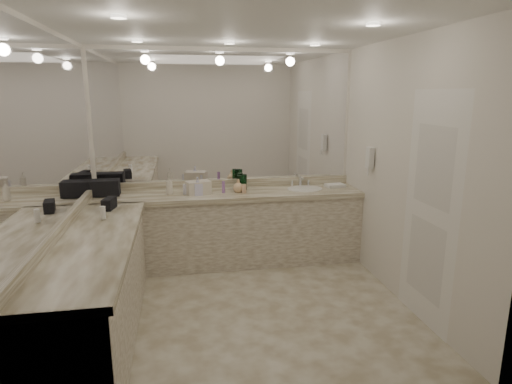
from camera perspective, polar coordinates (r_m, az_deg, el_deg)
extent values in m
plane|color=beige|center=(4.36, -1.57, -15.21)|extent=(3.20, 3.20, 0.00)
plane|color=white|center=(3.88, -1.82, 20.96)|extent=(3.20, 3.20, 0.00)
cube|color=silver|center=(5.39, -4.07, 4.84)|extent=(3.20, 0.02, 2.60)
cube|color=silver|center=(4.01, -24.90, 0.83)|extent=(0.02, 3.00, 2.60)
cube|color=silver|center=(4.44, 19.20, 2.40)|extent=(0.02, 3.00, 2.60)
cube|color=silver|center=(5.30, -3.56, -5.08)|extent=(3.20, 0.60, 0.84)
cube|color=beige|center=(5.16, -3.62, -0.36)|extent=(3.20, 0.64, 0.06)
cube|color=silver|center=(3.94, -20.42, -12.53)|extent=(0.60, 2.40, 0.84)
cube|color=beige|center=(3.77, -20.82, -6.32)|extent=(0.64, 2.42, 0.06)
cube|color=beige|center=(5.43, -3.98, 1.16)|extent=(3.20, 0.04, 0.10)
cube|color=beige|center=(4.09, -24.16, -3.96)|extent=(0.04, 3.00, 0.10)
cube|color=white|center=(5.33, -4.13, 9.89)|extent=(3.12, 0.01, 1.55)
cube|color=white|center=(3.95, -25.39, 7.59)|extent=(0.01, 2.92, 1.55)
cylinder|color=white|center=(5.36, 6.51, 0.34)|extent=(0.44, 0.44, 0.03)
cube|color=silver|center=(5.54, 5.91, 1.57)|extent=(0.24, 0.16, 0.14)
cube|color=white|center=(5.03, 14.93, 4.43)|extent=(0.06, 0.10, 0.24)
cube|color=white|center=(4.07, 22.18, -2.39)|extent=(0.02, 0.82, 2.10)
cube|color=black|center=(5.25, -19.42, 0.47)|extent=(0.32, 0.20, 0.18)
cube|color=black|center=(4.64, -18.98, -1.50)|extent=(0.13, 0.22, 0.11)
cube|color=beige|center=(5.09, -7.71, 0.61)|extent=(0.31, 0.24, 0.16)
cube|color=white|center=(5.53, 10.50, 0.86)|extent=(0.25, 0.18, 0.04)
cylinder|color=white|center=(4.27, -19.74, -2.74)|extent=(0.05, 0.05, 0.12)
imported|color=silver|center=(5.13, -11.48, 0.91)|extent=(0.10, 0.10, 0.22)
imported|color=silver|center=(5.03, -7.78, 0.77)|extent=(0.11, 0.12, 0.21)
imported|color=#DBB384|center=(5.14, -2.39, 0.85)|extent=(0.14, 0.14, 0.16)
cylinder|color=#114521|center=(5.31, -2.13, 1.48)|extent=(0.07, 0.07, 0.20)
cylinder|color=#114521|center=(5.27, -1.63, 1.34)|extent=(0.07, 0.07, 0.19)
cylinder|color=#114521|center=(5.23, -2.21, 1.22)|extent=(0.06, 0.06, 0.19)
cylinder|color=#E0B28C|center=(5.10, -1.61, 0.45)|extent=(0.06, 0.06, 0.11)
cylinder|color=#9966B2|center=(5.12, -4.36, 0.67)|extent=(0.04, 0.04, 0.14)
cylinder|color=silver|center=(5.10, -9.44, 0.36)|extent=(0.05, 0.05, 0.12)
cylinder|color=silver|center=(5.19, -7.01, 0.71)|extent=(0.04, 0.04, 0.13)
cylinder|color=#9966B2|center=(5.17, -6.84, 0.40)|extent=(0.05, 0.05, 0.08)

